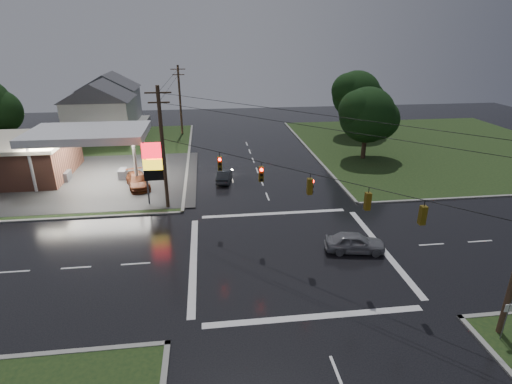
{
  "coord_description": "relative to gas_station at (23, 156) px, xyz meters",
  "views": [
    {
      "loc": [
        -5.61,
        -24.86,
        15.08
      ],
      "look_at": [
        -1.9,
        4.91,
        3.0
      ],
      "focal_mm": 28.0,
      "sensor_mm": 36.0,
      "label": 1
    }
  ],
  "objects": [
    {
      "name": "utility_pole_nw",
      "position": [
        16.18,
        -10.2,
        3.17
      ],
      "size": [
        2.2,
        0.32,
        11.0
      ],
      "color": "#382619",
      "rests_on": "ground"
    },
    {
      "name": "ground",
      "position": [
        25.68,
        -19.7,
        -2.55
      ],
      "size": [
        120.0,
        120.0,
        0.0
      ],
      "primitive_type": "plane",
      "color": "black",
      "rests_on": "ground"
    },
    {
      "name": "grass_nw",
      "position": [
        -0.32,
        6.3,
        -2.51
      ],
      "size": [
        36.0,
        36.0,
        0.08
      ],
      "primitive_type": "cube",
      "color": "black",
      "rests_on": "ground"
    },
    {
      "name": "house_far",
      "position": [
        3.73,
        28.3,
        1.86
      ],
      "size": [
        11.05,
        8.48,
        8.6
      ],
      "color": "silver",
      "rests_on": "ground"
    },
    {
      "name": "car_pump",
      "position": [
        12.68,
        -4.52,
        -1.83
      ],
      "size": [
        3.36,
        5.32,
        1.43
      ],
      "primitive_type": "imported",
      "rotation": [
        0.0,
        0.0,
        0.3
      ],
      "color": "#642E17",
      "rests_on": "ground"
    },
    {
      "name": "house_near",
      "position": [
        4.73,
        16.3,
        1.86
      ],
      "size": [
        11.05,
        8.48,
        8.6
      ],
      "color": "silver",
      "rests_on": "ground"
    },
    {
      "name": "tree_ne_far",
      "position": [
        42.83,
        14.29,
        3.63
      ],
      "size": [
        8.46,
        7.2,
        9.8
      ],
      "color": "black",
      "rests_on": "ground"
    },
    {
      "name": "gas_station",
      "position": [
        0.0,
        0.0,
        0.0
      ],
      "size": [
        26.2,
        18.0,
        5.6
      ],
      "color": "#2D2D2D",
      "rests_on": "ground"
    },
    {
      "name": "traffic_signals",
      "position": [
        25.69,
        -19.72,
        3.93
      ],
      "size": [
        26.87,
        26.87,
        1.47
      ],
      "color": "black",
      "rests_on": "ground"
    },
    {
      "name": "car_crossing",
      "position": [
        30.44,
        -19.93,
        -1.8
      ],
      "size": [
        4.6,
        2.5,
        1.49
      ],
      "primitive_type": "imported",
      "rotation": [
        0.0,
        0.0,
        1.39
      ],
      "color": "gray",
      "rests_on": "ground"
    },
    {
      "name": "grass_ne",
      "position": [
        51.68,
        6.3,
        -2.51
      ],
      "size": [
        36.0,
        36.0,
        0.08
      ],
      "primitive_type": "cube",
      "color": "black",
      "rests_on": "ground"
    },
    {
      "name": "pylon_sign",
      "position": [
        15.18,
        -9.2,
        1.46
      ],
      "size": [
        2.0,
        0.35,
        6.0
      ],
      "color": "#59595E",
      "rests_on": "ground"
    },
    {
      "name": "tree_ne_near",
      "position": [
        39.82,
        2.29,
        3.01
      ],
      "size": [
        7.99,
        6.8,
        8.98
      ],
      "color": "black",
      "rests_on": "ground"
    },
    {
      "name": "car_north",
      "position": [
        21.68,
        -3.92,
        -1.91
      ],
      "size": [
        1.98,
        4.04,
        1.27
      ],
      "primitive_type": "imported",
      "rotation": [
        0.0,
        0.0,
        2.97
      ],
      "color": "black",
      "rests_on": "ground"
    },
    {
      "name": "utility_pole_n",
      "position": [
        16.18,
        18.3,
        2.92
      ],
      "size": [
        2.2,
        0.32,
        10.5
      ],
      "color": "#382619",
      "rests_on": "ground"
    }
  ]
}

